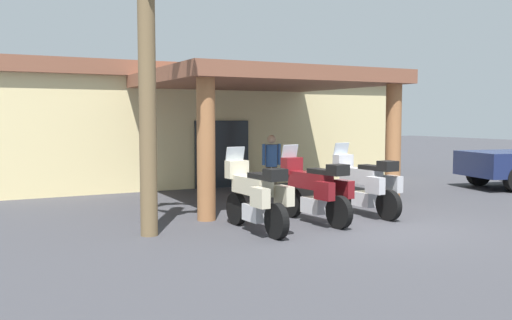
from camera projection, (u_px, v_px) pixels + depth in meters
name	position (u px, v px, depth m)	size (l,w,h in m)	color
ground_plane	(374.00, 227.00, 11.31)	(80.00, 80.00, 0.00)	#38383D
motel_building	(192.00, 123.00, 19.76)	(13.96, 11.44, 3.84)	beige
motorcycle_cream	(256.00, 196.00, 10.76)	(0.71, 2.21, 1.61)	black
motorcycle_maroon	(315.00, 190.00, 11.66)	(0.74, 2.21, 1.61)	black
motorcycle_silver	(365.00, 185.00, 12.56)	(0.72, 2.21, 1.61)	black
pedestrian	(271.00, 161.00, 15.32)	(0.52, 0.32, 1.72)	brown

